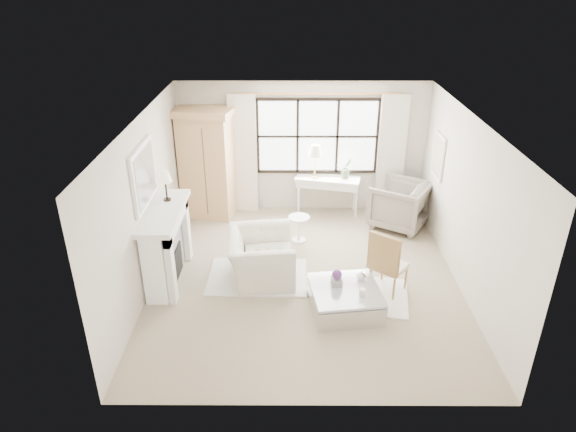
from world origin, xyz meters
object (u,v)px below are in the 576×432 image
club_armchair (261,257)px  armoire (207,163)px  coffee_table (345,300)px  console_table (327,196)px

club_armchair → armoire: bearing=21.4°
club_armchair → coffee_table: (1.30, -0.90, -0.21)m
armoire → console_table: size_ratio=1.64×
coffee_table → armoire: bearing=119.6°
armoire → coffee_table: bearing=-41.1°
armoire → club_armchair: armoire is taller
club_armchair → coffee_table: bearing=-129.7°
console_table → coffee_table: (0.06, -3.36, -0.22)m
console_table → coffee_table: 3.37m
armoire → console_table: bearing=13.3°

